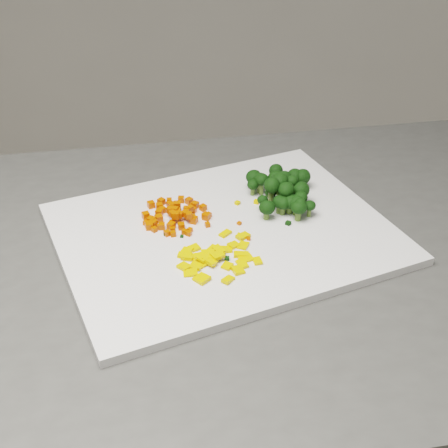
# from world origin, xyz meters

# --- Properties ---
(counter_block) EXTENTS (1.21, 0.98, 0.90)m
(counter_block) POSITION_xyz_m (0.00, 0.25, 0.45)
(counter_block) COLOR #484845
(counter_block) RESTS_ON ground
(cutting_board) EXTENTS (0.59, 0.55, 0.01)m
(cutting_board) POSITION_xyz_m (-0.01, 0.28, 0.91)
(cutting_board) COLOR white
(cutting_board) RESTS_ON counter_block
(carrot_pile) EXTENTS (0.11, 0.11, 0.03)m
(carrot_pile) POSITION_xyz_m (-0.09, 0.31, 0.93)
(carrot_pile) COLOR #D43C02
(carrot_pile) RESTS_ON cutting_board
(pepper_pile) EXTENTS (0.12, 0.12, 0.02)m
(pepper_pile) POSITION_xyz_m (-0.02, 0.22, 0.92)
(pepper_pile) COLOR yellow
(pepper_pile) RESTS_ON cutting_board
(broccoli_pile) EXTENTS (0.13, 0.13, 0.06)m
(broccoli_pile) POSITION_xyz_m (0.07, 0.37, 0.94)
(broccoli_pile) COLOR black
(broccoli_pile) RESTS_ON cutting_board
(carrot_cube_0) EXTENTS (0.01, 0.01, 0.01)m
(carrot_cube_0) POSITION_xyz_m (-0.10, 0.32, 0.92)
(carrot_cube_0) COLOR #D43C02
(carrot_cube_0) RESTS_ON carrot_pile
(carrot_cube_1) EXTENTS (0.01, 0.01, 0.01)m
(carrot_cube_1) POSITION_xyz_m (-0.09, 0.29, 0.92)
(carrot_cube_1) COLOR #D43C02
(carrot_cube_1) RESTS_ON carrot_pile
(carrot_cube_2) EXTENTS (0.01, 0.01, 0.01)m
(carrot_cube_2) POSITION_xyz_m (-0.04, 0.29, 0.92)
(carrot_cube_2) COLOR #D43C02
(carrot_cube_2) RESTS_ON carrot_pile
(carrot_cube_3) EXTENTS (0.01, 0.01, 0.01)m
(carrot_cube_3) POSITION_xyz_m (-0.10, 0.33, 0.92)
(carrot_cube_3) COLOR #D43C02
(carrot_cube_3) RESTS_ON carrot_pile
(carrot_cube_4) EXTENTS (0.01, 0.01, 0.01)m
(carrot_cube_4) POSITION_xyz_m (-0.13, 0.29, 0.92)
(carrot_cube_4) COLOR #D43C02
(carrot_cube_4) RESTS_ON carrot_pile
(carrot_cube_5) EXTENTS (0.01, 0.01, 0.01)m
(carrot_cube_5) POSITION_xyz_m (-0.12, 0.35, 0.92)
(carrot_cube_5) COLOR #D43C02
(carrot_cube_5) RESTS_ON carrot_pile
(carrot_cube_6) EXTENTS (0.01, 0.01, 0.01)m
(carrot_cube_6) POSITION_xyz_m (-0.13, 0.30, 0.92)
(carrot_cube_6) COLOR #D43C02
(carrot_cube_6) RESTS_ON carrot_pile
(carrot_cube_7) EXTENTS (0.01, 0.01, 0.01)m
(carrot_cube_7) POSITION_xyz_m (-0.09, 0.28, 0.92)
(carrot_cube_7) COLOR #D43C02
(carrot_cube_7) RESTS_ON carrot_pile
(carrot_cube_8) EXTENTS (0.01, 0.01, 0.01)m
(carrot_cube_8) POSITION_xyz_m (-0.10, 0.32, 0.92)
(carrot_cube_8) COLOR #D43C02
(carrot_cube_8) RESTS_ON carrot_pile
(carrot_cube_9) EXTENTS (0.01, 0.01, 0.01)m
(carrot_cube_9) POSITION_xyz_m (-0.06, 0.30, 0.92)
(carrot_cube_9) COLOR #D43C02
(carrot_cube_9) RESTS_ON carrot_pile
(carrot_cube_10) EXTENTS (0.01, 0.01, 0.01)m
(carrot_cube_10) POSITION_xyz_m (-0.04, 0.31, 0.92)
(carrot_cube_10) COLOR #D43C02
(carrot_cube_10) RESTS_ON carrot_pile
(carrot_cube_11) EXTENTS (0.01, 0.01, 0.01)m
(carrot_cube_11) POSITION_xyz_m (-0.11, 0.32, 0.92)
(carrot_cube_11) COLOR #D43C02
(carrot_cube_11) RESTS_ON carrot_pile
(carrot_cube_12) EXTENTS (0.01, 0.01, 0.01)m
(carrot_cube_12) POSITION_xyz_m (-0.09, 0.31, 0.92)
(carrot_cube_12) COLOR #D43C02
(carrot_cube_12) RESTS_ON carrot_pile
(carrot_cube_13) EXTENTS (0.01, 0.01, 0.01)m
(carrot_cube_13) POSITION_xyz_m (-0.09, 0.31, 0.92)
(carrot_cube_13) COLOR #D43C02
(carrot_cube_13) RESTS_ON carrot_pile
(carrot_cube_14) EXTENTS (0.01, 0.01, 0.01)m
(carrot_cube_14) POSITION_xyz_m (-0.07, 0.34, 0.92)
(carrot_cube_14) COLOR #D43C02
(carrot_cube_14) RESTS_ON carrot_pile
(carrot_cube_15) EXTENTS (0.01, 0.01, 0.01)m
(carrot_cube_15) POSITION_xyz_m (-0.05, 0.33, 0.92)
(carrot_cube_15) COLOR #D43C02
(carrot_cube_15) RESTS_ON carrot_pile
(carrot_cube_16) EXTENTS (0.01, 0.01, 0.01)m
(carrot_cube_16) POSITION_xyz_m (-0.07, 0.31, 0.92)
(carrot_cube_16) COLOR #D43C02
(carrot_cube_16) RESTS_ON carrot_pile
(carrot_cube_17) EXTENTS (0.01, 0.01, 0.01)m
(carrot_cube_17) POSITION_xyz_m (-0.12, 0.28, 0.92)
(carrot_cube_17) COLOR #D43C02
(carrot_cube_17) RESTS_ON carrot_pile
(carrot_cube_18) EXTENTS (0.01, 0.01, 0.01)m
(carrot_cube_18) POSITION_xyz_m (-0.13, 0.28, 0.92)
(carrot_cube_18) COLOR #D43C02
(carrot_cube_18) RESTS_ON carrot_pile
(carrot_cube_19) EXTENTS (0.01, 0.01, 0.01)m
(carrot_cube_19) POSITION_xyz_m (-0.09, 0.28, 0.92)
(carrot_cube_19) COLOR #D43C02
(carrot_cube_19) RESTS_ON carrot_pile
(carrot_cube_20) EXTENTS (0.01, 0.01, 0.01)m
(carrot_cube_20) POSITION_xyz_m (-0.07, 0.32, 0.92)
(carrot_cube_20) COLOR #D43C02
(carrot_cube_20) RESTS_ON carrot_pile
(carrot_cube_21) EXTENTS (0.01, 0.01, 0.01)m
(carrot_cube_21) POSITION_xyz_m (-0.09, 0.32, 0.92)
(carrot_cube_21) COLOR #D43C02
(carrot_cube_21) RESTS_ON carrot_pile
(carrot_cube_22) EXTENTS (0.01, 0.01, 0.01)m
(carrot_cube_22) POSITION_xyz_m (-0.08, 0.30, 0.92)
(carrot_cube_22) COLOR #D43C02
(carrot_cube_22) RESTS_ON carrot_pile
(carrot_cube_23) EXTENTS (0.01, 0.01, 0.01)m
(carrot_cube_23) POSITION_xyz_m (-0.07, 0.30, 0.93)
(carrot_cube_23) COLOR #D43C02
(carrot_cube_23) RESTS_ON carrot_pile
(carrot_cube_24) EXTENTS (0.01, 0.01, 0.01)m
(carrot_cube_24) POSITION_xyz_m (-0.09, 0.30, 0.93)
(carrot_cube_24) COLOR #D43C02
(carrot_cube_24) RESTS_ON carrot_pile
(carrot_cube_25) EXTENTS (0.01, 0.01, 0.01)m
(carrot_cube_25) POSITION_xyz_m (-0.06, 0.27, 0.92)
(carrot_cube_25) COLOR #D43C02
(carrot_cube_25) RESTS_ON carrot_pile
(carrot_cube_26) EXTENTS (0.01, 0.01, 0.01)m
(carrot_cube_26) POSITION_xyz_m (-0.13, 0.28, 0.92)
(carrot_cube_26) COLOR #D43C02
(carrot_cube_26) RESTS_ON carrot_pile
(carrot_cube_27) EXTENTS (0.01, 0.01, 0.01)m
(carrot_cube_27) POSITION_xyz_m (-0.07, 0.30, 0.92)
(carrot_cube_27) COLOR #D43C02
(carrot_cube_27) RESTS_ON carrot_pile
(carrot_cube_28) EXTENTS (0.01, 0.01, 0.01)m
(carrot_cube_28) POSITION_xyz_m (-0.04, 0.31, 0.92)
(carrot_cube_28) COLOR #D43C02
(carrot_cube_28) RESTS_ON carrot_pile
(carrot_cube_29) EXTENTS (0.01, 0.01, 0.01)m
(carrot_cube_29) POSITION_xyz_m (-0.07, 0.32, 0.92)
(carrot_cube_29) COLOR #D43C02
(carrot_cube_29) RESTS_ON carrot_pile
(carrot_cube_30) EXTENTS (0.01, 0.01, 0.01)m
(carrot_cube_30) POSITION_xyz_m (-0.11, 0.33, 0.92)
(carrot_cube_30) COLOR #D43C02
(carrot_cube_30) RESTS_ON carrot_pile
(carrot_cube_31) EXTENTS (0.01, 0.01, 0.01)m
(carrot_cube_31) POSITION_xyz_m (-0.10, 0.26, 0.92)
(carrot_cube_31) COLOR #D43C02
(carrot_cube_31) RESTS_ON carrot_pile
(carrot_cube_32) EXTENTS (0.01, 0.01, 0.01)m
(carrot_cube_32) POSITION_xyz_m (-0.12, 0.27, 0.92)
(carrot_cube_32) COLOR #D43C02
(carrot_cube_32) RESTS_ON carrot_pile
(carrot_cube_33) EXTENTS (0.01, 0.01, 0.01)m
(carrot_cube_33) POSITION_xyz_m (-0.06, 0.34, 0.92)
(carrot_cube_33) COLOR #D43C02
(carrot_cube_33) RESTS_ON carrot_pile
(carrot_cube_34) EXTENTS (0.01, 0.01, 0.01)m
(carrot_cube_34) POSITION_xyz_m (-0.04, 0.31, 0.92)
(carrot_cube_34) COLOR #D43C02
(carrot_cube_34) RESTS_ON carrot_pile
(carrot_cube_35) EXTENTS (0.01, 0.01, 0.01)m
(carrot_cube_35) POSITION_xyz_m (-0.09, 0.36, 0.92)
(carrot_cube_35) COLOR #D43C02
(carrot_cube_35) RESTS_ON carrot_pile
(carrot_cube_36) EXTENTS (0.01, 0.01, 0.01)m
(carrot_cube_36) POSITION_xyz_m (-0.08, 0.31, 0.92)
(carrot_cube_36) COLOR #D43C02
(carrot_cube_36) RESTS_ON carrot_pile
(carrot_cube_37) EXTENTS (0.01, 0.01, 0.01)m
(carrot_cube_37) POSITION_xyz_m (-0.12, 0.28, 0.92)
(carrot_cube_37) COLOR #D43C02
(carrot_cube_37) RESTS_ON carrot_pile
(carrot_cube_38) EXTENTS (0.01, 0.01, 0.01)m
(carrot_cube_38) POSITION_xyz_m (-0.06, 0.33, 0.92)
(carrot_cube_38) COLOR #D43C02
(carrot_cube_38) RESTS_ON carrot_pile
(carrot_cube_39) EXTENTS (0.01, 0.01, 0.01)m
(carrot_cube_39) POSITION_xyz_m (-0.11, 0.28, 0.92)
(carrot_cube_39) COLOR #D43C02
(carrot_cube_39) RESTS_ON carrot_pile
(carrot_cube_40) EXTENTS (0.01, 0.01, 0.01)m
(carrot_cube_40) POSITION_xyz_m (-0.12, 0.31, 0.92)
(carrot_cube_40) COLOR #D43C02
(carrot_cube_40) RESTS_ON carrot_pile
(carrot_cube_41) EXTENTS (0.01, 0.01, 0.01)m
(carrot_cube_41) POSITION_xyz_m (-0.07, 0.35, 0.92)
(carrot_cube_41) COLOR #D43C02
(carrot_cube_41) RESTS_ON carrot_pile
(carrot_cube_42) EXTENTS (0.01, 0.01, 0.01)m
(carrot_cube_42) POSITION_xyz_m (-0.12, 0.28, 0.92)
(carrot_cube_42) COLOR #D43C02
(carrot_cube_42) RESTS_ON carrot_pile
(carrot_cube_43) EXTENTS (0.01, 0.01, 0.01)m
(carrot_cube_43) POSITION_xyz_m (-0.08, 0.33, 0.92)
(carrot_cube_43) COLOR #D43C02
(carrot_cube_43) RESTS_ON carrot_pile
(carrot_cube_44) EXTENTS (0.01, 0.01, 0.01)m
(carrot_cube_44) POSITION_xyz_m (-0.09, 0.33, 0.93)
(carrot_cube_44) COLOR #D43C02
(carrot_cube_44) RESTS_ON carrot_pile
(carrot_cube_45) EXTENTS (0.01, 0.01, 0.01)m
(carrot_cube_45) POSITION_xyz_m (-0.09, 0.31, 0.92)
(carrot_cube_45) COLOR #D43C02
(carrot_cube_45) RESTS_ON carrot_pile
(carrot_cube_46) EXTENTS (0.01, 0.01, 0.01)m
(carrot_cube_46) POSITION_xyz_m (-0.13, 0.34, 0.92)
(carrot_cube_46) COLOR #D43C02
(carrot_cube_46) RESTS_ON carrot_pile
(carrot_cube_47) EXTENTS (0.01, 0.01, 0.01)m
(carrot_cube_47) POSITION_xyz_m (-0.06, 0.26, 0.92)
(carrot_cube_47) COLOR #D43C02
(carrot_cube_47) RESTS_ON carrot_pile
(carrot_cube_48) EXTENTS (0.01, 0.01, 0.01)m
(carrot_cube_48) POSITION_xyz_m (-0.09, 0.29, 0.93)
(carrot_cube_48) COLOR #D43C02
(carrot_cube_48) RESTS_ON carrot_pile
(carrot_cube_49) EXTENTS (0.01, 0.01, 0.01)m
(carrot_cube_49) POSITION_xyz_m (-0.11, 0.28, 0.92)
(carrot_cube_49) COLOR #D43C02
(carrot_cube_49) RESTS_ON carrot_pile
(carrot_cube_50) EXTENTS (0.01, 0.01, 0.01)m
(carrot_cube_50) POSITION_xyz_m (-0.12, 0.33, 0.92)
(carrot_cube_50) COLOR #D43C02
(carrot_cube_50) RESTS_ON carrot_pile
(carrot_cube_51) EXTENTS (0.01, 0.01, 0.01)m
(carrot_cube_51) POSITION_xyz_m (-0.07, 0.27, 0.92)
(carrot_cube_51) COLOR #D43C02
(carrot_cube_51) RESTS_ON carrot_pile
(carrot_cube_52) EXTENTS (0.01, 0.01, 0.01)m
(carrot_cube_52) POSITION_xyz_m (-0.09, 0.26, 0.92)
(carrot_cube_52) COLOR #D43C02
(carrot_cube_52) RESTS_ON carrot_pile
(carrot_cube_53) EXTENTS (0.01, 0.01, 0.01)m
(carrot_cube_53) POSITION_xyz_m (-0.09, 0.31, 0.93)
(carrot_cube_53) COLOR #D43C02
(carrot_cube_53) RESTS_ON carrot_pile
(carrot_cube_54) EXTENTS (0.01, 0.01, 0.01)m
(carrot_cube_54) POSITION_xyz_m (-0.08, 0.28, 0.92)
(carrot_cube_54) COLOR #D43C02
(carrot_cube_54) RESTS_ON carrot_pile
(carrot_cube_55) EXTENTS (0.01, 0.01, 0.01)m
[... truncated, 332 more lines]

